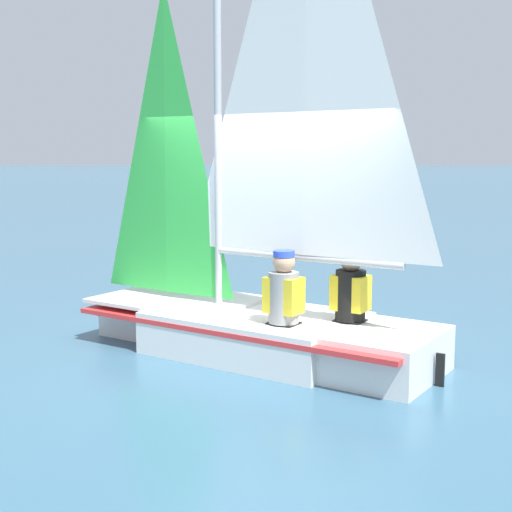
# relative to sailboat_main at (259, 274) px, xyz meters

# --- Properties ---
(ground_plane) EXTENTS (260.00, 260.00, 0.00)m
(ground_plane) POSITION_rel_sailboat_main_xyz_m (0.02, 0.04, -0.86)
(ground_plane) COLOR #38607A
(sailboat_main) EXTENTS (3.24, 3.93, 5.67)m
(sailboat_main) POSITION_rel_sailboat_main_xyz_m (0.00, 0.00, 0.00)
(sailboat_main) COLOR white
(sailboat_main) RESTS_ON ground_plane
(sailor_helm) EXTENTS (0.42, 0.43, 1.16)m
(sailor_helm) POSITION_rel_sailboat_main_xyz_m (-0.50, -0.24, -0.22)
(sailor_helm) COLOR black
(sailor_helm) RESTS_ON ground_plane
(sailor_crew) EXTENTS (0.42, 0.43, 1.16)m
(sailor_crew) POSITION_rel_sailboat_main_xyz_m (-0.38, -0.90, -0.22)
(sailor_crew) COLOR black
(sailor_crew) RESTS_ON ground_plane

